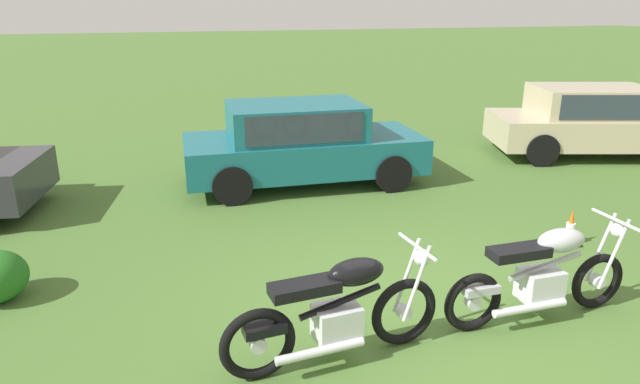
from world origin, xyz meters
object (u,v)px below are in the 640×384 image
object	(u,v)px
motorcycle_silver	(542,275)
traffic_cone	(570,229)
motorcycle_black	(337,312)
car_teal	(300,140)
car_beige	(594,118)

from	to	relation	value
motorcycle_silver	traffic_cone	xyz separation A→B (m)	(1.58, 1.43, -0.26)
motorcycle_black	motorcycle_silver	bearing A→B (deg)	-2.91
car_teal	car_beige	size ratio (longest dim) A/B	0.93
car_beige	traffic_cone	xyz separation A→B (m)	(-3.60, -3.73, -0.57)
motorcycle_silver	traffic_cone	world-z (taller)	motorcycle_silver
motorcycle_black	traffic_cone	xyz separation A→B (m)	(3.76, 1.50, -0.26)
motorcycle_silver	car_teal	world-z (taller)	car_teal
motorcycle_silver	car_teal	xyz separation A→B (m)	(-1.14, 5.05, 0.31)
motorcycle_silver	car_beige	bearing A→B (deg)	44.63
car_beige	traffic_cone	size ratio (longest dim) A/B	8.97
motorcycle_black	car_beige	distance (m)	9.03
motorcycle_silver	car_teal	distance (m)	5.19
motorcycle_black	motorcycle_silver	xyz separation A→B (m)	(2.18, 0.07, -0.00)
motorcycle_silver	car_teal	size ratio (longest dim) A/B	0.50
motorcycle_silver	motorcycle_black	bearing A→B (deg)	-178.36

